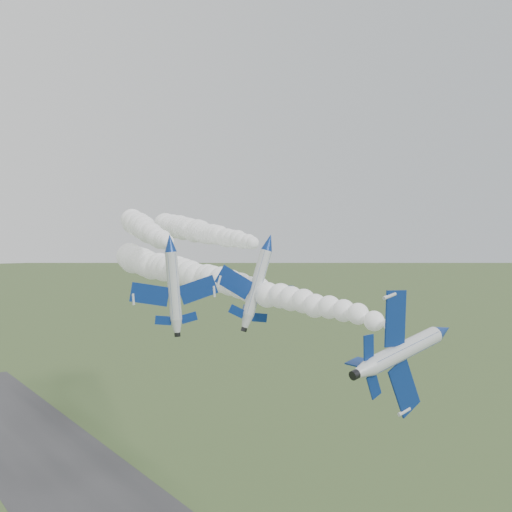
# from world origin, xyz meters

# --- Properties ---
(jet_lead) EXTENTS (3.78, 13.31, 10.83)m
(jet_lead) POSITION_xyz_m (10.88, -8.02, 35.76)
(jet_lead) COLOR silver
(smoke_trail_jet_lead) EXTENTS (5.42, 72.12, 5.27)m
(smoke_trail_jet_lead) POSITION_xyz_m (11.68, 31.34, 38.10)
(smoke_trail_jet_lead) COLOR white
(jet_pair_left) EXTENTS (9.95, 11.41, 2.99)m
(jet_pair_left) POSITION_xyz_m (-2.92, 18.95, 43.83)
(jet_pair_left) COLOR silver
(smoke_trail_jet_pair_left) EXTENTS (29.53, 59.87, 4.97)m
(smoke_trail_jet_pair_left) POSITION_xyz_m (9.37, 51.07, 45.98)
(smoke_trail_jet_pair_left) COLOR white
(jet_pair_right) EXTENTS (10.80, 13.13, 4.21)m
(jet_pair_right) POSITION_xyz_m (11.91, 19.32, 43.83)
(jet_pair_right) COLOR silver
(smoke_trail_jet_pair_right) EXTENTS (23.31, 64.47, 5.48)m
(smoke_trail_jet_pair_right) POSITION_xyz_m (21.88, 53.82, 45.57)
(smoke_trail_jet_pair_right) COLOR white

